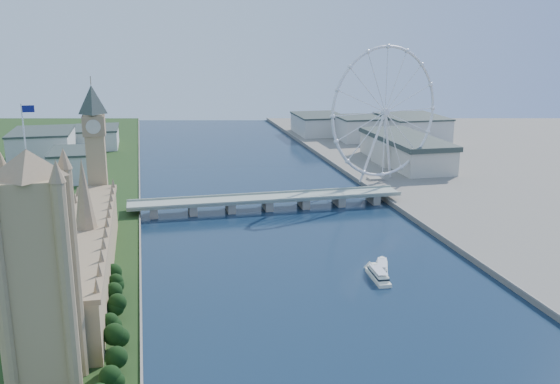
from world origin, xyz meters
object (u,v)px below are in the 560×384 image
object	(u,v)px
tour_boat_far	(382,271)
london_eye	(385,113)
victoria_tower	(38,268)
tour_boat_near	(378,279)

from	to	relation	value
tour_boat_far	london_eye	bearing A→B (deg)	90.14
london_eye	tour_boat_far	bearing A→B (deg)	-111.52
victoria_tower	tour_boat_far	distance (m)	208.13
london_eye	tour_boat_far	world-z (taller)	london_eye
victoria_tower	tour_boat_far	xyz separation A→B (m)	(175.31, 98.06, -54.49)
tour_boat_far	victoria_tower	bearing A→B (deg)	-129.12
victoria_tower	tour_boat_near	size ratio (longest dim) A/B	3.71
victoria_tower	tour_boat_far	bearing A→B (deg)	29.22
london_eye	tour_boat_near	size ratio (longest dim) A/B	4.11
tour_boat_near	tour_boat_far	bearing A→B (deg)	61.86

